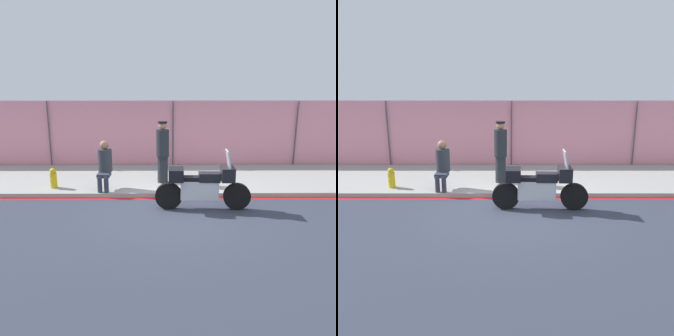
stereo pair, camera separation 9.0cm
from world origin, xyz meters
TOP-DOWN VIEW (x-y plane):
  - ground_plane at (0.00, 0.00)m, footprint 120.00×120.00m
  - sidewalk at (0.00, 2.82)m, footprint 34.14×3.53m
  - curb_paint_stripe at (0.00, 0.97)m, footprint 34.14×0.18m
  - storefront_fence at (0.00, 4.67)m, footprint 32.43×0.17m
  - motorcycle at (0.61, 0.17)m, footprint 2.37×0.54m
  - officer_standing at (-0.37, 2.19)m, footprint 0.39×0.39m
  - person_seated_on_curb at (-2.02, 1.55)m, footprint 0.41×0.72m
  - fire_hydrant at (-3.54, 1.63)m, footprint 0.20×0.25m

SIDE VIEW (x-z plane):
  - ground_plane at x=0.00m, z-range 0.00..0.00m
  - curb_paint_stripe at x=0.00m, z-range 0.00..0.01m
  - sidewalk at x=0.00m, z-range 0.00..0.12m
  - fire_hydrant at x=-3.54m, z-range 0.12..0.71m
  - motorcycle at x=0.61m, z-range -0.15..1.35m
  - person_seated_on_curb at x=-2.02m, z-range 0.20..1.59m
  - officer_standing at x=-0.37m, z-range 0.15..2.02m
  - storefront_fence at x=0.00m, z-range 0.00..2.52m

